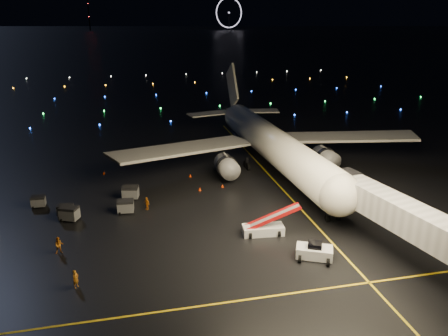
{
  "coord_description": "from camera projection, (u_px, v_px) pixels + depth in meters",
  "views": [
    {
      "loc": [
        -9.71,
        -42.3,
        24.57
      ],
      "look_at": [
        2.47,
        12.0,
        5.0
      ],
      "focal_mm": 35.0,
      "sensor_mm": 36.0,
      "label": 1
    }
  ],
  "objects": [
    {
      "name": "baggage_cart_2",
      "position": [
        66.0,
        211.0,
        56.01
      ],
      "size": [
        2.12,
        1.71,
        1.59
      ],
      "primitive_type": "cube",
      "rotation": [
        0.0,
        0.0,
        -0.23
      ],
      "color": "slate",
      "rests_on": "ground"
    },
    {
      "name": "safety_cone_1",
      "position": [
        190.0,
        175.0,
        69.93
      ],
      "size": [
        0.44,
        0.44,
        0.5
      ],
      "primitive_type": "cone",
      "rotation": [
        0.0,
        0.0,
        0.01
      ],
      "color": "#E33100",
      "rests_on": "ground"
    },
    {
      "name": "safety_cone_0",
      "position": [
        222.0,
        186.0,
        65.79
      ],
      "size": [
        0.52,
        0.52,
        0.46
      ],
      "primitive_type": "cone",
      "rotation": [
        0.0,
        0.0,
        -0.33
      ],
      "color": "#E33100",
      "rests_on": "ground"
    },
    {
      "name": "safety_cone_3",
      "position": [
        104.0,
        173.0,
        71.0
      ],
      "size": [
        0.56,
        0.56,
        0.49
      ],
      "primitive_type": "cone",
      "rotation": [
        0.0,
        0.0,
        -0.38
      ],
      "color": "#E33100",
      "rests_on": "ground"
    },
    {
      "name": "baggage_cart_4",
      "position": [
        38.0,
        202.0,
        58.84
      ],
      "size": [
        1.82,
        1.29,
        1.53
      ],
      "primitive_type": "cube",
      "rotation": [
        0.0,
        0.0,
        -0.02
      ],
      "color": "slate",
      "rests_on": "ground"
    },
    {
      "name": "airliner",
      "position": [
        266.0,
        122.0,
        73.39
      ],
      "size": [
        55.05,
        52.48,
        15.1
      ],
      "primitive_type": null,
      "rotation": [
        0.0,
        0.0,
        0.04
      ],
      "color": "silver",
      "rests_on": "ground"
    },
    {
      "name": "taxiway_lights",
      "position": [
        156.0,
        92.0,
        146.61
      ],
      "size": [
        164.0,
        92.0,
        0.36
      ],
      "primitive_type": null,
      "color": "black",
      "rests_on": "ground"
    },
    {
      "name": "lane_centre",
      "position": [
        282.0,
        188.0,
        65.37
      ],
      "size": [
        0.25,
        80.0,
        0.02
      ],
      "primitive_type": "cube",
      "color": "yellow",
      "rests_on": "ground"
    },
    {
      "name": "baggage_cart_0",
      "position": [
        130.0,
        193.0,
        61.39
      ],
      "size": [
        2.47,
        1.97,
        1.86
      ],
      "primitive_type": "cube",
      "rotation": [
        0.0,
        0.0,
        -0.22
      ],
      "color": "slate",
      "rests_on": "ground"
    },
    {
      "name": "ground",
      "position": [
        136.0,
        50.0,
        325.25
      ],
      "size": [
        2000.0,
        2000.0,
        0.0
      ],
      "primitive_type": "plane",
      "color": "black",
      "rests_on": "ground"
    },
    {
      "name": "ferris_wheel",
      "position": [
        229.0,
        14.0,
        738.33
      ],
      "size": [
        49.33,
        16.8,
        52.0
      ],
      "primitive_type": null,
      "rotation": [
        0.0,
        0.0,
        0.26
      ],
      "color": "black",
      "rests_on": "ground"
    },
    {
      "name": "belt_loader",
      "position": [
        263.0,
        221.0,
        51.21
      ],
      "size": [
        7.25,
        2.56,
        3.44
      ],
      "primitive_type": null,
      "rotation": [
        0.0,
        0.0,
        -0.09
      ],
      "color": "silver",
      "rests_on": "ground"
    },
    {
      "name": "pushback_tug",
      "position": [
        314.0,
        250.0,
        46.44
      ],
      "size": [
        4.29,
        3.41,
        1.81
      ],
      "primitive_type": "cube",
      "rotation": [
        0.0,
        0.0,
        -0.44
      ],
      "color": "silver",
      "rests_on": "ground"
    },
    {
      "name": "lane_cross",
      "position": [
        196.0,
        307.0,
        38.85
      ],
      "size": [
        60.0,
        0.25,
        0.02
      ],
      "primitive_type": "cube",
      "color": "yellow",
      "rests_on": "ground"
    },
    {
      "name": "baggage_cart_3",
      "position": [
        69.0,
        214.0,
        54.93
      ],
      "size": [
        2.59,
        2.25,
        1.84
      ],
      "primitive_type": "cube",
      "rotation": [
        0.0,
        0.0,
        -0.41
      ],
      "color": "slate",
      "rests_on": "ground"
    },
    {
      "name": "safety_cone_2",
      "position": [
        200.0,
        189.0,
        64.48
      ],
      "size": [
        0.54,
        0.54,
        0.49
      ],
      "primitive_type": "cone",
      "rotation": [
        0.0,
        0.0,
        -0.31
      ],
      "color": "#E33100",
      "rests_on": "ground"
    },
    {
      "name": "crew_c",
      "position": [
        147.0,
        203.0,
        58.0
      ],
      "size": [
        0.96,
        1.1,
        1.78
      ],
      "primitive_type": "imported",
      "rotation": [
        0.0,
        0.0,
        -0.95
      ],
      "color": "orange",
      "rests_on": "ground"
    },
    {
      "name": "baggage_cart_1",
      "position": [
        126.0,
        206.0,
        57.07
      ],
      "size": [
        2.19,
        1.61,
        1.77
      ],
      "primitive_type": "cube",
      "rotation": [
        0.0,
        0.0,
        -0.07
      ],
      "color": "slate",
      "rests_on": "ground"
    },
    {
      "name": "radio_mast",
      "position": [
        88.0,
        10.0,
        707.27
      ],
      "size": [
        1.8,
        1.8,
        64.0
      ],
      "primitive_type": "cylinder",
      "color": "black",
      "rests_on": "ground"
    },
    {
      "name": "crew_a",
      "position": [
        76.0,
        279.0,
        41.36
      ],
      "size": [
        0.77,
        0.8,
        1.84
      ],
      "primitive_type": "imported",
      "rotation": [
        0.0,
        0.0,
        0.88
      ],
      "color": "orange",
      "rests_on": "ground"
    },
    {
      "name": "crew_b",
      "position": [
        59.0,
        245.0,
        47.33
      ],
      "size": [
        1.02,
        0.84,
        1.91
      ],
      "primitive_type": "imported",
      "rotation": [
        0.0,
        0.0,
        0.14
      ],
      "color": "orange",
      "rests_on": "ground"
    }
  ]
}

